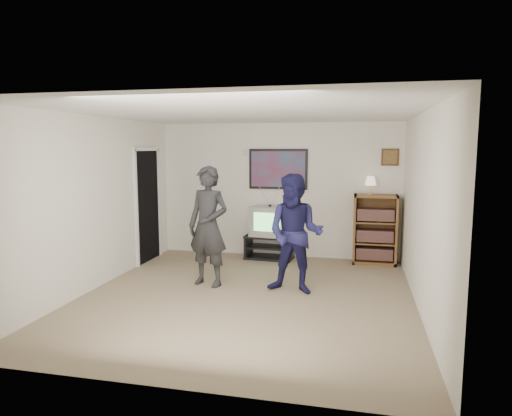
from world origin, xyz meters
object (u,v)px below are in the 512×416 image
at_px(crt_television, 270,221).
at_px(bookshelf, 375,229).
at_px(media_stand, 269,247).
at_px(person_tall, 208,226).
at_px(person_short, 295,234).

bearing_deg(crt_television, bookshelf, 8.57).
bearing_deg(media_stand, crt_television, 3.75).
bearing_deg(media_stand, person_tall, -103.80).
bearing_deg(person_tall, crt_television, 86.97).
relative_size(crt_television, person_short, 0.38).
xyz_separation_m(crt_television, person_tall, (-0.58, -1.81, 0.18)).
height_order(bookshelf, person_tall, person_tall).
height_order(media_stand, person_short, person_short).
bearing_deg(person_short, person_tall, -175.43).
xyz_separation_m(media_stand, person_tall, (-0.57, -1.81, 0.67)).
height_order(crt_television, person_tall, person_tall).
height_order(media_stand, person_tall, person_tall).
distance_m(crt_television, person_tall, 1.91).
bearing_deg(person_tall, media_stand, 87.13).
relative_size(bookshelf, person_tall, 0.69).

